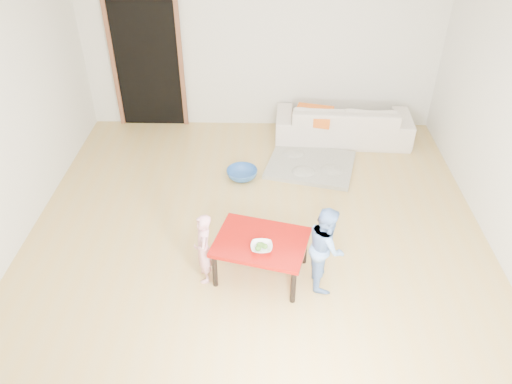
{
  "coord_description": "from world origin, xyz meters",
  "views": [
    {
      "loc": [
        0.1,
        -4.26,
        3.57
      ],
      "look_at": [
        0.0,
        -0.2,
        0.65
      ],
      "focal_mm": 35.0,
      "sensor_mm": 36.0,
      "label": 1
    }
  ],
  "objects_px": {
    "bowl": "(262,247)",
    "child_blue": "(326,247)",
    "sofa": "(343,122)",
    "red_table": "(261,257)",
    "child_pink": "(204,249)",
    "basin": "(242,174)"
  },
  "relations": [
    {
      "from": "sofa",
      "to": "child_blue",
      "type": "xyz_separation_m",
      "value": [
        -0.5,
        -2.82,
        0.17
      ]
    },
    {
      "from": "sofa",
      "to": "bowl",
      "type": "relative_size",
      "value": 9.29
    },
    {
      "from": "bowl",
      "to": "child_blue",
      "type": "height_order",
      "value": "child_blue"
    },
    {
      "from": "sofa",
      "to": "red_table",
      "type": "xyz_separation_m",
      "value": [
        -1.11,
        -2.74,
        -0.06
      ]
    },
    {
      "from": "red_table",
      "to": "bowl",
      "type": "relative_size",
      "value": 4.27
    },
    {
      "from": "red_table",
      "to": "bowl",
      "type": "bearing_deg",
      "value": -87.49
    },
    {
      "from": "sofa",
      "to": "red_table",
      "type": "height_order",
      "value": "sofa"
    },
    {
      "from": "child_blue",
      "to": "sofa",
      "type": "bearing_deg",
      "value": -11.79
    },
    {
      "from": "child_pink",
      "to": "child_blue",
      "type": "height_order",
      "value": "child_blue"
    },
    {
      "from": "red_table",
      "to": "child_pink",
      "type": "relative_size",
      "value": 1.13
    },
    {
      "from": "sofa",
      "to": "basin",
      "type": "xyz_separation_m",
      "value": [
        -1.38,
        -1.04,
        -0.21
      ]
    },
    {
      "from": "bowl",
      "to": "sofa",
      "type": "bearing_deg",
      "value": 68.84
    },
    {
      "from": "sofa",
      "to": "child_blue",
      "type": "height_order",
      "value": "child_blue"
    },
    {
      "from": "bowl",
      "to": "child_pink",
      "type": "height_order",
      "value": "child_pink"
    },
    {
      "from": "child_blue",
      "to": "bowl",
      "type": "bearing_deg",
      "value": 92.33
    },
    {
      "from": "sofa",
      "to": "bowl",
      "type": "height_order",
      "value": "sofa"
    },
    {
      "from": "red_table",
      "to": "child_pink",
      "type": "distance_m",
      "value": 0.57
    },
    {
      "from": "red_table",
      "to": "bowl",
      "type": "height_order",
      "value": "bowl"
    },
    {
      "from": "red_table",
      "to": "child_blue",
      "type": "xyz_separation_m",
      "value": [
        0.61,
        -0.08,
        0.22
      ]
    },
    {
      "from": "basin",
      "to": "child_pink",
      "type": "bearing_deg",
      "value": -98.79
    },
    {
      "from": "child_pink",
      "to": "bowl",
      "type": "bearing_deg",
      "value": 77.98
    },
    {
      "from": "child_blue",
      "to": "basin",
      "type": "xyz_separation_m",
      "value": [
        -0.88,
        1.77,
        -0.38
      ]
    }
  ]
}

